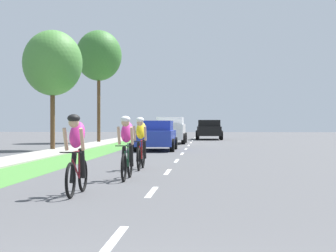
{
  "coord_description": "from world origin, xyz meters",
  "views": [
    {
      "loc": [
        1.12,
        -3.6,
        1.42
      ],
      "look_at": [
        -0.45,
        18.92,
        1.28
      ],
      "focal_mm": 59.53,
      "sensor_mm": 36.0,
      "label": 1
    }
  ],
  "objects": [
    {
      "name": "sidewalk_concrete",
      "position": [
        -6.1,
        20.0,
        0.0
      ],
      "size": [
        1.83,
        70.0,
        0.1
      ],
      "primitive_type": "cube",
      "color": "#9E998E",
      "rests_on": "ground_plane"
    },
    {
      "name": "street_tree_near",
      "position": [
        -6.84,
        24.68,
        4.49
      ],
      "size": [
        3.08,
        3.08,
        6.2
      ],
      "color": "brown",
      "rests_on": "ground_plane"
    },
    {
      "name": "grass_verge",
      "position": [
        -4.24,
        20.0,
        0.0
      ],
      "size": [
        1.88,
        70.0,
        0.01
      ],
      "primitive_type": "cube",
      "color": "#478438",
      "rests_on": "ground_plane"
    },
    {
      "name": "pickup_black",
      "position": [
        1.33,
        43.24,
        0.83
      ],
      "size": [
        2.22,
        5.1,
        1.64
      ],
      "color": "black",
      "rests_on": "ground_plane"
    },
    {
      "name": "street_tree_far",
      "position": [
        -6.59,
        35.72,
        6.19
      ],
      "size": [
        3.28,
        3.28,
        8.02
      ],
      "color": "brown",
      "rests_on": "ground_plane"
    },
    {
      "name": "cyclist_trailing",
      "position": [
        -0.86,
        10.05,
        0.81
      ],
      "size": [
        0.42,
        1.72,
        1.58
      ],
      "color": "black",
      "rests_on": "ground_plane"
    },
    {
      "name": "lane_markings_center",
      "position": [
        0.0,
        24.0,
        0.0
      ],
      "size": [
        0.12,
        53.13,
        0.01
      ],
      "color": "white",
      "rests_on": "ground_plane"
    },
    {
      "name": "ground_plane",
      "position": [
        0.0,
        20.0,
        0.0
      ],
      "size": [
        120.0,
        120.0,
        0.0
      ],
      "primitive_type": "plane",
      "color": "#4C4C4F"
    },
    {
      "name": "cyclist_lead",
      "position": [
        -1.42,
        7.09,
        0.81
      ],
      "size": [
        0.42,
        1.72,
        1.58
      ],
      "color": "black",
      "rests_on": "ground_plane"
    },
    {
      "name": "sedan_blue",
      "position": [
        -1.44,
        24.65,
        0.77
      ],
      "size": [
        1.98,
        4.3,
        1.52
      ],
      "color": "#23389E",
      "rests_on": "ground_plane"
    },
    {
      "name": "cyclist_distant",
      "position": [
        -0.87,
        13.1,
        0.81
      ],
      "size": [
        0.42,
        1.72,
        1.58
      ],
      "color": "black",
      "rests_on": "ground_plane"
    },
    {
      "name": "suv_white",
      "position": [
        -1.36,
        34.17,
        0.95
      ],
      "size": [
        2.15,
        4.7,
        1.79
      ],
      "color": "silver",
      "rests_on": "ground_plane"
    }
  ]
}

